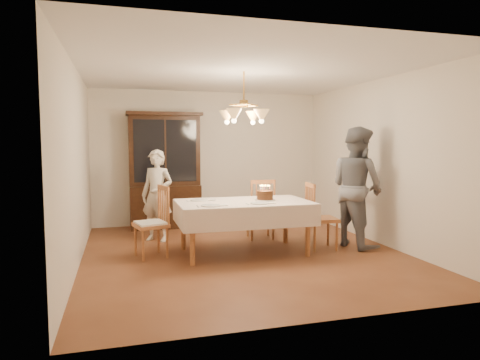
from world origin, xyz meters
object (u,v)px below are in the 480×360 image
object	(u,v)px
dining_table	(244,206)
elderly_woman	(157,195)
birthday_cake	(265,196)
chair_far_side	(261,212)
china_hutch	(165,172)

from	to	relation	value
dining_table	elderly_woman	xyz separation A→B (m)	(-1.14, 1.14, 0.06)
elderly_woman	birthday_cake	xyz separation A→B (m)	(1.46, -1.13, 0.08)
chair_far_side	birthday_cake	bearing A→B (deg)	-104.28
china_hutch	dining_table	bearing A→B (deg)	-68.30
dining_table	birthday_cake	size ratio (longest dim) A/B	6.33
china_hutch	elderly_woman	distance (m)	1.18
elderly_woman	birthday_cake	distance (m)	1.85
dining_table	birthday_cake	xyz separation A→B (m)	(0.33, 0.01, 0.14)
dining_table	birthday_cake	bearing A→B (deg)	2.20
dining_table	chair_far_side	xyz separation A→B (m)	(0.54, 0.84, -0.24)
china_hutch	chair_far_side	distance (m)	2.10
china_hutch	elderly_woman	size ratio (longest dim) A/B	1.45
chair_far_side	elderly_woman	distance (m)	1.73
china_hutch	birthday_cake	size ratio (longest dim) A/B	7.20
chair_far_side	elderly_woman	xyz separation A→B (m)	(-1.67, 0.30, 0.30)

